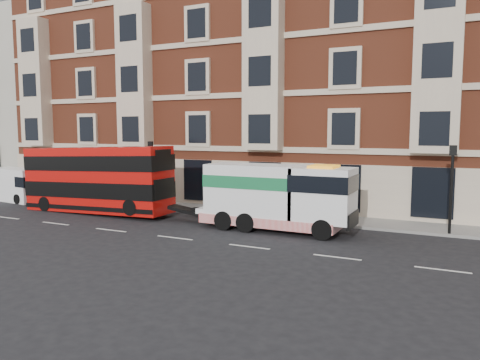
% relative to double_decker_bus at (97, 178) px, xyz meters
% --- Properties ---
extents(ground, '(120.00, 120.00, 0.00)m').
position_rel_double_decker_bus_xyz_m(ground, '(8.34, -3.71, -2.20)').
color(ground, black).
rests_on(ground, ground).
extents(sidewalk, '(90.00, 3.00, 0.15)m').
position_rel_double_decker_bus_xyz_m(sidewalk, '(8.34, 3.79, -2.13)').
color(sidewalk, slate).
rests_on(sidewalk, ground).
extents(victorian_terrace, '(45.00, 12.00, 20.40)m').
position_rel_double_decker_bus_xyz_m(victorian_terrace, '(8.84, 11.29, 7.86)').
color(victorian_terrace, brown).
rests_on(victorian_terrace, ground).
extents(cream_block, '(16.00, 10.00, 16.80)m').
position_rel_double_decker_bus_xyz_m(cream_block, '(-21.66, 10.29, 6.14)').
color(cream_block, '#B9B3A2').
rests_on(cream_block, ground).
extents(lamp_post_west, '(0.35, 0.15, 4.35)m').
position_rel_double_decker_bus_xyz_m(lamp_post_west, '(2.34, 2.49, 0.47)').
color(lamp_post_west, black).
rests_on(lamp_post_west, sidewalk).
extents(lamp_post_east, '(0.35, 0.15, 4.35)m').
position_rel_double_decker_bus_xyz_m(lamp_post_east, '(20.34, 2.49, 0.47)').
color(lamp_post_east, black).
rests_on(lamp_post_east, sidewalk).
extents(double_decker_bus, '(10.27, 2.36, 4.16)m').
position_rel_double_decker_bus_xyz_m(double_decker_bus, '(0.00, 0.00, 0.00)').
color(double_decker_bus, red).
rests_on(double_decker_bus, ground).
extents(tow_truck, '(8.22, 2.43, 3.43)m').
position_rel_double_decker_bus_xyz_m(tow_truck, '(12.05, 0.00, -0.39)').
color(tow_truck, white).
rests_on(tow_truck, ground).
extents(box_van, '(4.84, 2.46, 2.41)m').
position_rel_double_decker_bus_xyz_m(box_van, '(-9.02, 1.29, -1.02)').
color(box_van, white).
rests_on(box_van, ground).
extents(pedestrian, '(0.77, 0.73, 1.77)m').
position_rel_double_decker_bus_xyz_m(pedestrian, '(-2.02, 3.58, -1.17)').
color(pedestrian, '#1B2436').
rests_on(pedestrian, sidewalk).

